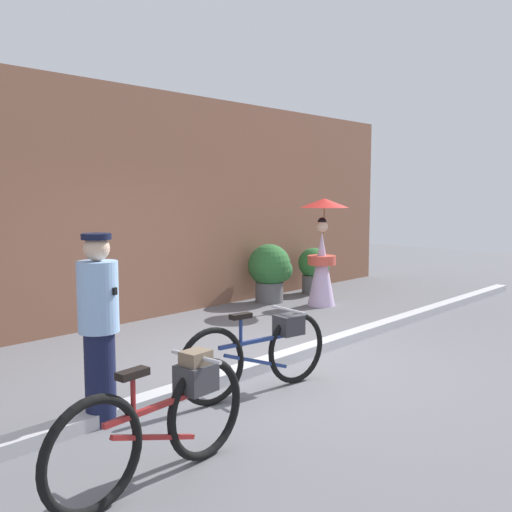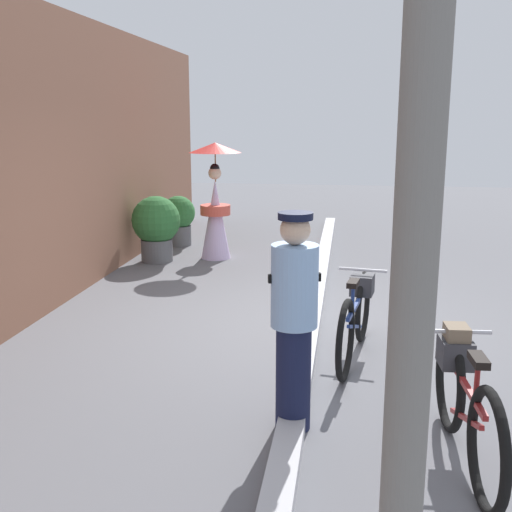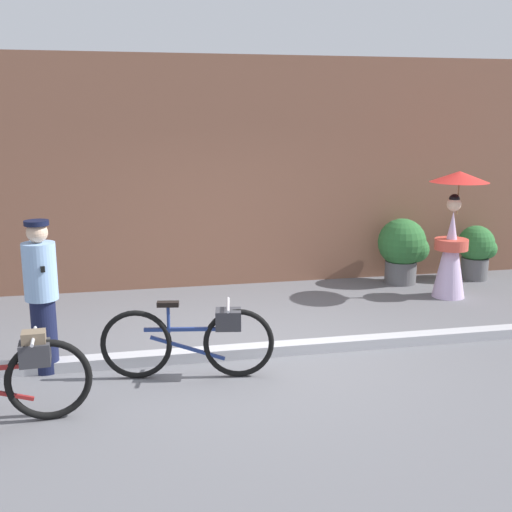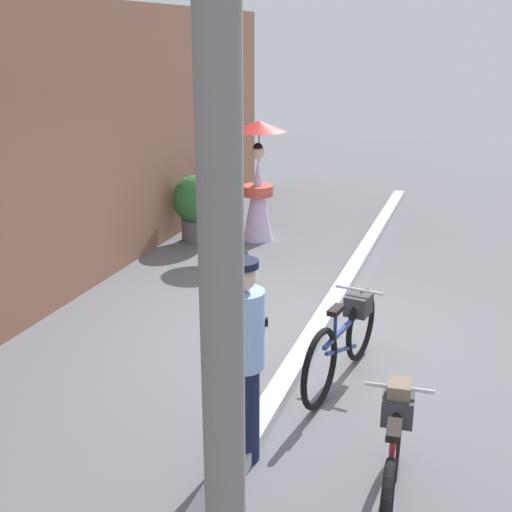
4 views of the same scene
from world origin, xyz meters
TOP-DOWN VIEW (x-y plane):
  - ground_plane at (0.00, 0.00)m, footprint 30.00×30.00m
  - building_wall at (0.00, 3.31)m, footprint 14.00×0.40m
  - sidewalk_curb at (0.00, 0.00)m, footprint 14.00×0.20m
  - bicycle_far_side at (-0.81, -0.47)m, footprint 1.77×0.48m
  - person_officer at (-2.33, 0.00)m, footprint 0.34×0.38m
  - person_with_parasol at (3.27, 1.77)m, footprint 0.85×0.85m
  - potted_plant_by_door at (2.91, 2.64)m, footprint 0.79×0.77m
  - potted_plant_small at (4.21, 2.64)m, footprint 0.61×0.60m

SIDE VIEW (x-z plane):
  - ground_plane at x=0.00m, z-range 0.00..0.00m
  - sidewalk_curb at x=0.00m, z-range 0.00..0.12m
  - bicycle_far_side at x=-0.81m, z-range 0.01..0.83m
  - potted_plant_small at x=4.21m, z-range 0.05..0.95m
  - potted_plant_by_door at x=2.91m, z-range 0.06..1.11m
  - person_officer at x=-2.33m, z-range 0.05..1.68m
  - person_with_parasol at x=3.27m, z-range 0.03..1.90m
  - building_wall at x=0.00m, z-range 0.00..3.56m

